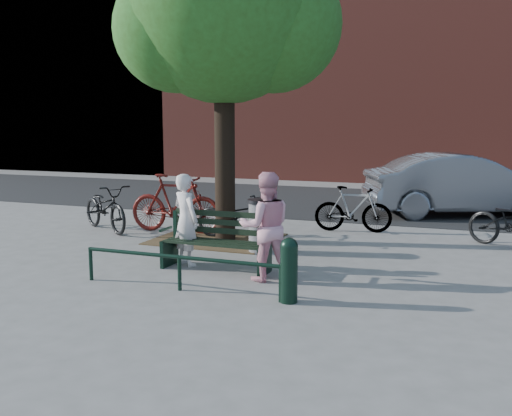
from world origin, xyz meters
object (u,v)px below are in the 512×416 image
at_px(park_bench, 217,240).
at_px(parked_car, 462,185).
at_px(bollard, 289,268).
at_px(person_left, 186,220).
at_px(litter_bin, 261,226).
at_px(bicycle_c, 237,216).
at_px(person_right, 266,227).

distance_m(park_bench, parked_car, 7.92).
height_order(park_bench, bollard, park_bench).
xyz_separation_m(person_left, litter_bin, (0.83, 1.31, -0.27)).
distance_m(bicycle_c, parked_car, 6.38).
relative_size(person_left, bollard, 1.75).
bearing_deg(parked_car, person_right, 137.54).
relative_size(person_right, bicycle_c, 0.89).
distance_m(person_right, parked_car, 7.85).
relative_size(park_bench, bollard, 2.00).
bearing_deg(person_right, bollard, 97.10).
height_order(bicycle_c, parked_car, parked_car).
bearing_deg(person_left, bicycle_c, -62.19).
distance_m(person_right, bicycle_c, 3.02).
bearing_deg(litter_bin, bollard, -62.40).
bearing_deg(litter_bin, bicycle_c, 133.83).
bearing_deg(person_left, park_bench, -158.87).
distance_m(person_left, bicycle_c, 2.19).
xyz_separation_m(person_right, bollard, (0.65, -0.90, -0.35)).
relative_size(bollard, bicycle_c, 0.47).
xyz_separation_m(person_right, litter_bin, (-0.72, 1.72, -0.33)).
xyz_separation_m(litter_bin, bicycle_c, (-0.83, 0.86, -0.01)).
bearing_deg(park_bench, bicycle_c, 104.90).
xyz_separation_m(park_bench, person_right, (0.95, -0.34, 0.34)).
distance_m(person_left, bollard, 2.58).
bearing_deg(park_bench, parked_car, 63.22).
relative_size(person_left, bicycle_c, 0.83).
distance_m(bollard, bicycle_c, 4.12).
bearing_deg(bollard, person_right, 125.72).
bearing_deg(parked_car, bicycle_c, 116.21).
bearing_deg(parked_car, park_bench, 130.21).
relative_size(person_right, parked_car, 0.34).
relative_size(park_bench, litter_bin, 1.79).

